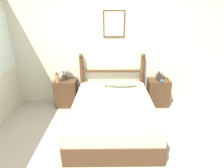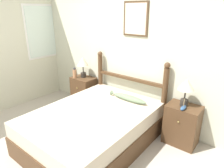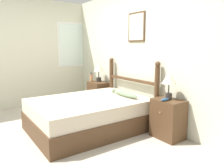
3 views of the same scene
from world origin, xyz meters
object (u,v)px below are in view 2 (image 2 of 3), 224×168
(nightstand_left, at_px, (84,92))
(fish_pillow, at_px, (128,98))
(table_lamp_left, at_px, (83,63))
(bottle, at_px, (75,73))
(model_boat, at_px, (183,108))
(table_lamp_right, at_px, (186,87))
(bed, at_px, (94,127))
(nightstand_right, at_px, (182,125))

(nightstand_left, distance_m, fish_pillow, 1.29)
(nightstand_left, xyz_separation_m, table_lamp_left, (-0.02, 0.03, 0.61))
(bottle, bearing_deg, model_boat, -0.08)
(table_lamp_left, relative_size, model_boat, 2.59)
(table_lamp_right, bearing_deg, bed, -141.37)
(nightstand_left, bearing_deg, table_lamp_right, 0.16)
(nightstand_left, distance_m, table_lamp_left, 0.61)
(bed, distance_m, table_lamp_right, 1.48)
(bed, height_order, bottle, bottle)
(nightstand_right, xyz_separation_m, table_lamp_right, (-0.02, 0.01, 0.61))
(table_lamp_right, bearing_deg, fish_pillow, -166.77)
(nightstand_left, distance_m, model_boat, 2.15)
(table_lamp_left, bearing_deg, nightstand_right, -0.74)
(bed, xyz_separation_m, nightstand_right, (1.05, 0.82, 0.05))
(model_boat, relative_size, fish_pillow, 0.23)
(bed, bearing_deg, nightstand_right, 37.97)
(nightstand_left, xyz_separation_m, model_boat, (2.12, -0.11, 0.34))
(nightstand_left, bearing_deg, model_boat, -3.01)
(nightstand_right, distance_m, table_lamp_right, 0.61)
(bed, xyz_separation_m, fish_pillow, (0.20, 0.63, 0.32))
(nightstand_left, relative_size, model_boat, 3.88)
(model_boat, xyz_separation_m, fish_pillow, (-0.87, -0.08, -0.07))
(nightstand_right, relative_size, bottle, 2.85)
(nightstand_left, height_order, model_boat, model_boat)
(nightstand_right, height_order, table_lamp_right, table_lamp_right)
(model_boat, bearing_deg, table_lamp_left, 176.28)
(model_boat, bearing_deg, bottle, 179.92)
(nightstand_right, bearing_deg, table_lamp_right, 161.08)
(bottle, bearing_deg, bed, -31.00)
(bed, bearing_deg, model_boat, 33.52)
(table_lamp_left, relative_size, fish_pillow, 0.61)
(fish_pillow, bearing_deg, bottle, 176.58)
(table_lamp_right, bearing_deg, model_boat, -72.93)
(table_lamp_left, relative_size, bottle, 1.91)
(nightstand_right, height_order, table_lamp_left, table_lamp_left)
(bed, bearing_deg, bottle, 149.00)
(bed, bearing_deg, nightstand_left, 142.03)
(table_lamp_right, distance_m, bottle, 2.23)
(nightstand_right, height_order, bottle, bottle)
(nightstand_right, relative_size, fish_pillow, 0.91)
(nightstand_right, bearing_deg, table_lamp_left, 179.26)
(table_lamp_left, bearing_deg, model_boat, -3.72)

